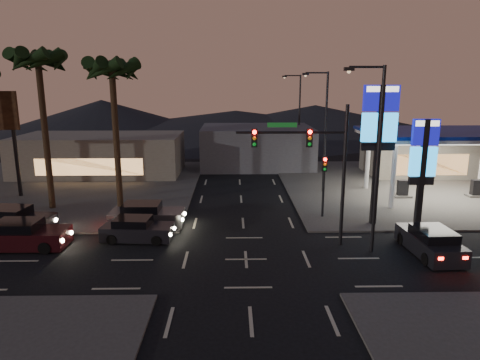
{
  "coord_description": "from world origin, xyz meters",
  "views": [
    {
      "loc": [
        -0.71,
        -21.09,
        9.13
      ],
      "look_at": [
        -0.21,
        5.76,
        3.0
      ],
      "focal_mm": 32.0,
      "sensor_mm": 36.0,
      "label": 1
    }
  ],
  "objects_px": {
    "traffic_signal_mast": "(313,155)",
    "car_lane_b_mid": "(12,221)",
    "pylon_sign_tall": "(379,127)",
    "pylon_sign_short": "(423,157)",
    "car_lane_a_front": "(137,230)",
    "car_lane_b_front": "(146,216)",
    "gas_station": "(445,136)",
    "car_lane_a_mid": "(23,235)",
    "suv_station": "(430,242)"
  },
  "relations": [
    {
      "from": "car_lane_a_front",
      "to": "suv_station",
      "type": "bearing_deg",
      "value": -8.71
    },
    {
      "from": "gas_station",
      "to": "car_lane_b_front",
      "type": "relative_size",
      "value": 2.52
    },
    {
      "from": "pylon_sign_tall",
      "to": "traffic_signal_mast",
      "type": "relative_size",
      "value": 1.12
    },
    {
      "from": "car_lane_a_mid",
      "to": "gas_station",
      "type": "bearing_deg",
      "value": 19.55
    },
    {
      "from": "car_lane_a_front",
      "to": "car_lane_a_mid",
      "type": "bearing_deg",
      "value": -169.69
    },
    {
      "from": "gas_station",
      "to": "suv_station",
      "type": "xyz_separation_m",
      "value": [
        -6.0,
        -11.52,
        -4.37
      ]
    },
    {
      "from": "pylon_sign_short",
      "to": "car_lane_b_front",
      "type": "xyz_separation_m",
      "value": [
        -17.3,
        0.95,
        -3.93
      ]
    },
    {
      "from": "car_lane_a_front",
      "to": "car_lane_b_mid",
      "type": "bearing_deg",
      "value": 169.52
    },
    {
      "from": "pylon_sign_short",
      "to": "pylon_sign_tall",
      "type": "bearing_deg",
      "value": 158.2
    },
    {
      "from": "gas_station",
      "to": "traffic_signal_mast",
      "type": "distance_m",
      "value": 15.82
    },
    {
      "from": "car_lane_a_mid",
      "to": "suv_station",
      "type": "distance_m",
      "value": 22.55
    },
    {
      "from": "pylon_sign_short",
      "to": "traffic_signal_mast",
      "type": "bearing_deg",
      "value": -160.87
    },
    {
      "from": "traffic_signal_mast",
      "to": "car_lane_b_mid",
      "type": "xyz_separation_m",
      "value": [
        -18.16,
        2.49,
        -4.48
      ]
    },
    {
      "from": "pylon_sign_tall",
      "to": "car_lane_b_mid",
      "type": "height_order",
      "value": "pylon_sign_tall"
    },
    {
      "from": "car_lane_a_mid",
      "to": "suv_station",
      "type": "xyz_separation_m",
      "value": [
        22.51,
        -1.39,
        -0.02
      ]
    },
    {
      "from": "car_lane_a_mid",
      "to": "car_lane_a_front",
      "type": "bearing_deg",
      "value": 10.31
    },
    {
      "from": "pylon_sign_tall",
      "to": "car_lane_b_front",
      "type": "xyz_separation_m",
      "value": [
        -14.8,
        -0.05,
        -5.67
      ]
    },
    {
      "from": "pylon_sign_tall",
      "to": "pylon_sign_short",
      "type": "height_order",
      "value": "pylon_sign_tall"
    },
    {
      "from": "pylon_sign_tall",
      "to": "pylon_sign_short",
      "type": "xyz_separation_m",
      "value": [
        2.5,
        -1.0,
        -1.74
      ]
    },
    {
      "from": "traffic_signal_mast",
      "to": "suv_station",
      "type": "relative_size",
      "value": 1.7
    },
    {
      "from": "pylon_sign_short",
      "to": "car_lane_b_front",
      "type": "relative_size",
      "value": 1.44
    },
    {
      "from": "car_lane_b_front",
      "to": "gas_station",
      "type": "bearing_deg",
      "value": 16.36
    },
    {
      "from": "gas_station",
      "to": "car_lane_b_mid",
      "type": "xyz_separation_m",
      "value": [
        -30.41,
        -7.52,
        -4.34
      ]
    },
    {
      "from": "car_lane_a_front",
      "to": "car_lane_b_mid",
      "type": "distance_m",
      "value": 8.17
    },
    {
      "from": "gas_station",
      "to": "car_lane_a_front",
      "type": "distance_m",
      "value": 24.52
    },
    {
      "from": "gas_station",
      "to": "suv_station",
      "type": "bearing_deg",
      "value": -117.51
    },
    {
      "from": "car_lane_b_mid",
      "to": "car_lane_a_front",
      "type": "bearing_deg",
      "value": -10.48
    },
    {
      "from": "car_lane_b_mid",
      "to": "car_lane_b_front",
      "type": "bearing_deg",
      "value": 6.86
    },
    {
      "from": "pylon_sign_short",
      "to": "car_lane_a_front",
      "type": "bearing_deg",
      "value": -175.04
    },
    {
      "from": "car_lane_a_front",
      "to": "pylon_sign_tall",
      "type": "bearing_deg",
      "value": 9.57
    },
    {
      "from": "car_lane_a_front",
      "to": "car_lane_b_front",
      "type": "xyz_separation_m",
      "value": [
        0.07,
        2.46,
        0.09
      ]
    },
    {
      "from": "car_lane_a_mid",
      "to": "pylon_sign_tall",
      "type": "bearing_deg",
      "value": 9.79
    },
    {
      "from": "car_lane_a_mid",
      "to": "car_lane_b_mid",
      "type": "xyz_separation_m",
      "value": [
        -1.9,
        2.6,
        0.01
      ]
    },
    {
      "from": "traffic_signal_mast",
      "to": "suv_station",
      "type": "bearing_deg",
      "value": -13.53
    },
    {
      "from": "traffic_signal_mast",
      "to": "car_lane_a_mid",
      "type": "relative_size",
      "value": 1.63
    },
    {
      "from": "pylon_sign_short",
      "to": "car_lane_a_front",
      "type": "height_order",
      "value": "pylon_sign_short"
    },
    {
      "from": "gas_station",
      "to": "car_lane_a_mid",
      "type": "height_order",
      "value": "gas_station"
    },
    {
      "from": "gas_station",
      "to": "suv_station",
      "type": "distance_m",
      "value": 13.7
    },
    {
      "from": "gas_station",
      "to": "car_lane_a_front",
      "type": "xyz_separation_m",
      "value": [
        -22.37,
        -9.01,
        -4.44
      ]
    },
    {
      "from": "traffic_signal_mast",
      "to": "car_lane_a_mid",
      "type": "distance_m",
      "value": 16.87
    },
    {
      "from": "car_lane_b_front",
      "to": "car_lane_b_mid",
      "type": "bearing_deg",
      "value": -173.14
    },
    {
      "from": "car_lane_a_front",
      "to": "car_lane_b_front",
      "type": "distance_m",
      "value": 2.46
    },
    {
      "from": "car_lane_b_front",
      "to": "traffic_signal_mast",
      "type": "bearing_deg",
      "value": -19.02
    },
    {
      "from": "gas_station",
      "to": "car_lane_b_front",
      "type": "bearing_deg",
      "value": -163.64
    },
    {
      "from": "pylon_sign_short",
      "to": "car_lane_a_mid",
      "type": "relative_size",
      "value": 1.43
    },
    {
      "from": "traffic_signal_mast",
      "to": "car_lane_b_mid",
      "type": "relative_size",
      "value": 1.57
    },
    {
      "from": "pylon_sign_short",
      "to": "car_lane_b_front",
      "type": "bearing_deg",
      "value": 176.84
    },
    {
      "from": "traffic_signal_mast",
      "to": "pylon_sign_tall",
      "type": "bearing_deg",
      "value": 36.52
    },
    {
      "from": "pylon_sign_short",
      "to": "suv_station",
      "type": "relative_size",
      "value": 1.49
    },
    {
      "from": "pylon_sign_short",
      "to": "suv_station",
      "type": "distance_m",
      "value": 5.72
    }
  ]
}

